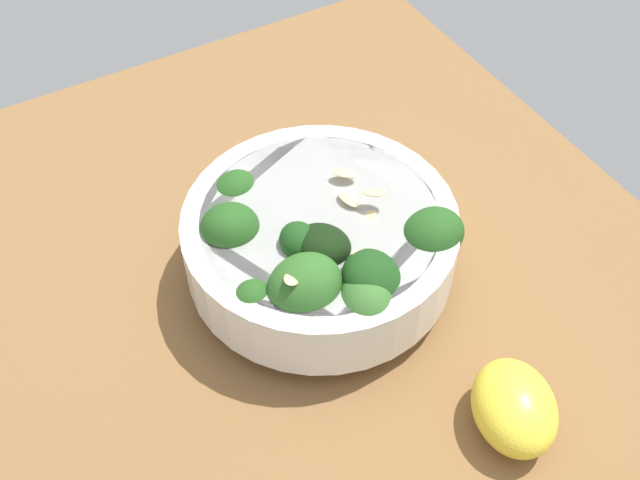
% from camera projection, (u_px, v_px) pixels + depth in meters
% --- Properties ---
extents(ground_plane, '(0.60, 0.60, 0.05)m').
position_uv_depth(ground_plane, '(271.00, 304.00, 0.58)').
color(ground_plane, brown).
extents(bowl_of_broccoli, '(0.19, 0.19, 0.09)m').
position_uv_depth(bowl_of_broccoli, '(320.00, 243.00, 0.53)').
color(bowl_of_broccoli, white).
rests_on(bowl_of_broccoli, ground_plane).
extents(lemon_wedge, '(0.08, 0.07, 0.04)m').
position_uv_depth(lemon_wedge, '(514.00, 407.00, 0.47)').
color(lemon_wedge, yellow).
rests_on(lemon_wedge, ground_plane).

